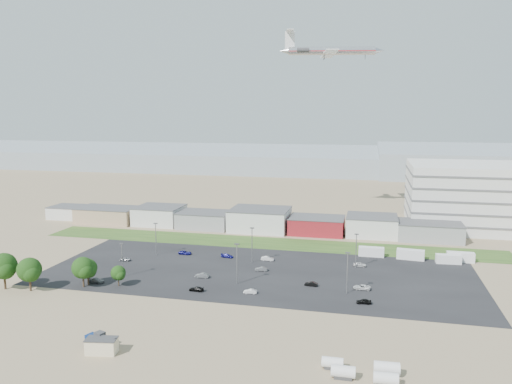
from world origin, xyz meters
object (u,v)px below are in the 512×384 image
(box_trailer_a, at_px, (371,252))
(parked_car_7, at_px, (261,269))
(storage_tank_nw, at_px, (332,362))
(telehandler, at_px, (97,339))
(parked_car_0, at_px, (362,287))
(parked_car_1, at_px, (311,284))
(portable_shed, at_px, (102,346))
(parked_car_5, at_px, (125,259))
(airliner, at_px, (332,51))
(parked_car_4, at_px, (202,275))
(parked_car_11, at_px, (268,259))
(parked_car_8, at_px, (360,264))
(parked_car_13, at_px, (250,291))
(parked_car_2, at_px, (364,301))
(parked_car_9, at_px, (185,253))
(tree_far_left, at_px, (4,269))
(parked_car_3, at_px, (196,289))
(parked_car_6, at_px, (227,256))
(parked_car_10, at_px, (96,280))

(box_trailer_a, distance_m, parked_car_7, 37.73)
(storage_tank_nw, bearing_deg, telehandler, -177.51)
(parked_car_0, distance_m, parked_car_1, 12.85)
(portable_shed, height_order, parked_car_1, portable_shed)
(box_trailer_a, bearing_deg, parked_car_5, -162.80)
(airliner, bearing_deg, parked_car_0, -89.98)
(portable_shed, height_order, parked_car_4, portable_shed)
(parked_car_11, bearing_deg, parked_car_8, -91.80)
(parked_car_0, relative_size, parked_car_13, 1.32)
(parked_car_1, bearing_deg, storage_tank_nw, 17.41)
(parked_car_2, relative_size, parked_car_8, 0.95)
(parked_car_8, bearing_deg, parked_car_0, -177.13)
(box_trailer_a, bearing_deg, airliner, 107.97)
(parked_car_11, bearing_deg, box_trailer_a, -70.98)
(parked_car_2, bearing_deg, parked_car_9, -123.61)
(tree_far_left, xyz_separation_m, parked_car_3, (47.99, 9.66, -4.77))
(telehandler, distance_m, parked_car_1, 56.38)
(box_trailer_a, xyz_separation_m, parked_car_8, (-3.20, -11.76, -0.83))
(parked_car_3, xyz_separation_m, parked_car_6, (-0.85, 30.35, 0.02))
(parked_car_4, xyz_separation_m, parked_car_9, (-12.83, 20.52, -0.06))
(tree_far_left, relative_size, parked_car_4, 2.77)
(parked_car_2, bearing_deg, parked_car_10, -94.86)
(parked_car_13, bearing_deg, parked_car_9, -141.84)
(airliner, bearing_deg, parked_car_9, -129.77)
(parked_car_6, bearing_deg, parked_car_7, -121.51)
(parked_car_13, bearing_deg, airliner, 167.78)
(storage_tank_nw, relative_size, parked_car_4, 0.97)
(parked_car_13, bearing_deg, parked_car_10, -94.03)
(parked_car_7, xyz_separation_m, parked_car_10, (-40.42, -19.75, 0.06))
(telehandler, distance_m, parked_car_5, 57.33)
(parked_car_0, bearing_deg, parked_car_2, 4.68)
(airliner, bearing_deg, parked_car_10, -127.90)
(tree_far_left, distance_m, parked_car_4, 50.27)
(portable_shed, xyz_separation_m, parked_car_8, (45.48, 65.55, -0.83))
(parked_car_6, bearing_deg, parked_car_5, 117.29)
(parked_car_10, bearing_deg, parked_car_9, -21.51)
(parked_car_11, bearing_deg, airliner, -12.12)
(parked_car_1, bearing_deg, parked_car_9, -110.03)
(airliner, xyz_separation_m, parked_car_11, (-12.15, -70.13, -69.36))
(parked_car_3, bearing_deg, parked_car_10, -84.81)
(tree_far_left, xyz_separation_m, parked_car_8, (87.62, 39.89, -4.69))
(parked_car_1, height_order, parked_car_6, parked_car_6)
(parked_car_9, bearing_deg, parked_car_10, 159.54)
(storage_tank_nw, height_order, parked_car_6, storage_tank_nw)
(parked_car_1, distance_m, parked_car_10, 56.74)
(parked_car_1, relative_size, parked_car_5, 1.06)
(parked_car_3, xyz_separation_m, parked_car_7, (12.41, 19.67, 0.02))
(parked_car_2, distance_m, parked_car_11, 41.26)
(box_trailer_a, relative_size, parked_car_3, 2.05)
(portable_shed, relative_size, parked_car_4, 1.50)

